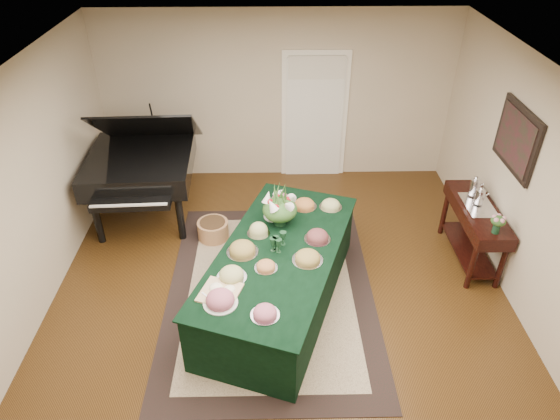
{
  "coord_description": "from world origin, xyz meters",
  "views": [
    {
      "loc": [
        -0.09,
        -4.45,
        4.28
      ],
      "look_at": [
        0.0,
        0.3,
        1.05
      ],
      "focal_mm": 32.0,
      "sensor_mm": 36.0,
      "label": 1
    }
  ],
  "objects_px": {
    "buffet_table": "(279,276)",
    "grand_piano": "(141,164)",
    "floral_centerpiece": "(280,206)",
    "mahogany_sideboard": "(476,219)"
  },
  "relations": [
    {
      "from": "buffet_table",
      "to": "grand_piano",
      "type": "relative_size",
      "value": 1.62
    },
    {
      "from": "buffet_table",
      "to": "floral_centerpiece",
      "type": "xyz_separation_m",
      "value": [
        0.02,
        0.52,
        0.64
      ]
    },
    {
      "from": "floral_centerpiece",
      "to": "grand_piano",
      "type": "distance_m",
      "value": 2.34
    },
    {
      "from": "mahogany_sideboard",
      "to": "buffet_table",
      "type": "bearing_deg",
      "value": -163.0
    },
    {
      "from": "grand_piano",
      "to": "mahogany_sideboard",
      "type": "height_order",
      "value": "grand_piano"
    },
    {
      "from": "buffet_table",
      "to": "floral_centerpiece",
      "type": "bearing_deg",
      "value": 87.89
    },
    {
      "from": "floral_centerpiece",
      "to": "mahogany_sideboard",
      "type": "bearing_deg",
      "value": 5.67
    },
    {
      "from": "buffet_table",
      "to": "mahogany_sideboard",
      "type": "relative_size",
      "value": 2.16
    },
    {
      "from": "floral_centerpiece",
      "to": "buffet_table",
      "type": "bearing_deg",
      "value": -92.11
    },
    {
      "from": "buffet_table",
      "to": "grand_piano",
      "type": "height_order",
      "value": "grand_piano"
    }
  ]
}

